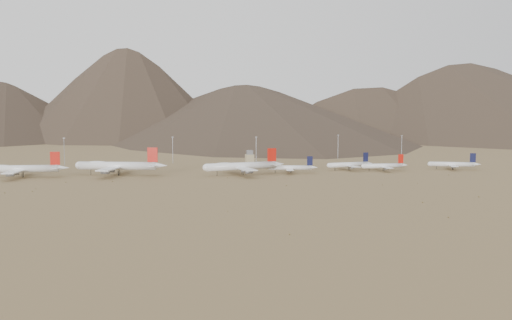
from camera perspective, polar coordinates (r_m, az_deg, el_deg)
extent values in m
plane|color=#9D8151|center=(367.23, -2.10, -2.10)|extent=(3000.00, 3000.00, 0.00)
cylinder|color=white|center=(409.87, -25.27, -0.92)|extent=(53.80, 9.49, 5.53)
cone|color=white|center=(401.16, -21.22, -0.84)|extent=(9.98, 5.68, 4.98)
cube|color=white|center=(410.30, -25.41, -1.04)|extent=(12.19, 49.57, 0.69)
cube|color=white|center=(402.26, -21.81, -0.82)|extent=(6.19, 18.95, 0.33)
cube|color=red|center=(401.91, -21.99, 0.19)|extent=(6.98, 1.01, 9.81)
cylinder|color=black|center=(411.30, -25.04, -1.54)|extent=(0.45, 0.45, 3.75)
cylinder|color=black|center=(408.70, -25.16, -1.59)|extent=(0.45, 0.45, 3.75)
ellipsoid|color=white|center=(414.43, -27.10, -0.72)|extent=(17.39, 5.41, 3.32)
cylinder|color=slate|center=(419.68, -24.97, -1.08)|extent=(5.52, 2.88, 2.49)
cylinder|color=slate|center=(401.22, -25.85, -1.38)|extent=(5.52, 2.88, 2.49)
cylinder|color=slate|center=(428.02, -24.59, -0.95)|extent=(5.52, 2.88, 2.49)
cylinder|color=slate|center=(392.95, -26.28, -1.52)|extent=(5.52, 2.88, 2.49)
cylinder|color=white|center=(398.97, -15.57, -0.64)|extent=(60.14, 22.47, 6.27)
sphere|color=white|center=(410.59, -19.54, -0.59)|extent=(6.15, 6.15, 6.15)
cone|color=white|center=(388.32, -10.87, -0.63)|extent=(12.05, 8.39, 5.65)
cube|color=white|center=(399.49, -15.73, -0.77)|extent=(24.41, 56.20, 0.78)
cube|color=white|center=(389.66, -11.56, -0.60)|extent=(10.98, 21.84, 0.38)
cube|color=red|center=(389.30, -11.75, 0.59)|extent=(7.75, 2.68, 11.13)
cylinder|color=black|center=(407.44, -18.35, -1.34)|extent=(0.40, 0.40, 4.25)
cylinder|color=black|center=(400.56, -15.31, -1.37)|extent=(0.51, 0.51, 4.25)
cylinder|color=black|center=(397.64, -15.47, -1.42)|extent=(0.51, 0.51, 4.25)
ellipsoid|color=white|center=(404.61, -17.67, -0.37)|extent=(19.98, 9.79, 3.76)
cylinder|color=slate|center=(410.02, -15.18, -0.83)|extent=(6.61, 4.36, 2.82)
cylinder|color=slate|center=(389.32, -16.30, -1.17)|extent=(6.61, 4.36, 2.82)
cylinder|color=slate|center=(419.39, -14.71, -0.69)|extent=(6.61, 4.36, 2.82)
cylinder|color=slate|center=(380.06, -16.85, -1.33)|extent=(6.61, 4.36, 2.82)
cylinder|color=white|center=(387.12, -1.69, -0.70)|extent=(56.44, 16.95, 5.83)
sphere|color=white|center=(378.21, -5.70, -0.87)|extent=(5.71, 5.71, 5.71)
cone|color=white|center=(399.20, 2.56, -0.47)|extent=(11.00, 7.16, 5.25)
cube|color=white|center=(386.82, -1.85, -0.84)|extent=(19.15, 52.47, 0.73)
cube|color=white|center=(397.32, 1.97, -0.47)|extent=(8.89, 20.27, 0.35)
cube|color=red|center=(396.20, 1.82, 0.60)|extent=(7.29, 1.98, 10.34)
cylinder|color=black|center=(381.22, -4.47, -1.55)|extent=(0.38, 0.38, 3.95)
cylinder|color=black|center=(389.40, -1.61, -1.39)|extent=(0.47, 0.47, 3.95)
cylinder|color=black|center=(386.69, -1.46, -1.44)|extent=(0.47, 0.47, 3.95)
ellipsoid|color=white|center=(382.09, -3.75, -0.55)|extent=(18.56, 7.88, 3.50)
cylinder|color=slate|center=(396.63, -2.37, -0.90)|extent=(6.05, 3.69, 2.62)
cylinder|color=slate|center=(377.35, -1.30, -1.21)|extent=(6.05, 3.69, 2.62)
cylinder|color=slate|center=(405.35, -2.82, -0.77)|extent=(6.05, 3.69, 2.62)
cylinder|color=slate|center=(368.73, -0.78, -1.36)|extent=(6.05, 3.69, 2.62)
cylinder|color=white|center=(400.06, 3.92, -0.88)|extent=(34.23, 10.77, 3.71)
sphere|color=white|center=(399.64, 1.47, -0.88)|extent=(3.64, 3.64, 3.64)
cone|color=white|center=(401.36, 6.66, -0.84)|extent=(6.72, 4.55, 3.34)
cube|color=white|center=(400.09, 3.82, -0.96)|extent=(11.47, 29.82, 0.46)
cube|color=white|center=(401.10, 6.27, -0.83)|extent=(5.34, 11.54, 0.22)
cube|color=#111333|center=(400.55, 6.18, -0.10)|extent=(4.42, 1.26, 7.33)
cylinder|color=black|center=(400.03, 2.21, -1.32)|extent=(0.39, 0.39, 2.54)
cylinder|color=black|center=(401.35, 4.01, -1.31)|extent=(0.49, 0.49, 2.54)
cylinder|color=black|center=(399.51, 4.02, -1.34)|extent=(0.49, 0.49, 2.54)
cylinder|color=slate|center=(408.34, 3.77, -0.96)|extent=(3.69, 2.35, 1.67)
cylinder|color=slate|center=(392.03, 3.88, -1.22)|extent=(3.69, 2.35, 1.67)
cylinder|color=white|center=(427.94, 10.51, -0.52)|extent=(36.79, 9.98, 3.98)
sphere|color=white|center=(418.90, 8.36, -0.61)|extent=(3.90, 3.90, 3.90)
cone|color=white|center=(438.73, 12.82, -0.38)|extent=(7.10, 4.62, 3.58)
cube|color=white|center=(427.63, 10.43, -0.60)|extent=(10.97, 31.94, 0.50)
cube|color=white|center=(437.13, 12.49, -0.38)|extent=(5.22, 12.31, 0.24)
cube|color=#111333|center=(436.25, 12.43, 0.33)|extent=(4.76, 1.14, 7.85)
cylinder|color=black|center=(421.89, 9.01, -1.03)|extent=(0.42, 0.42, 2.72)
cylinder|color=black|center=(429.50, 10.52, -0.95)|extent=(0.52, 0.52, 2.72)
cylinder|color=black|center=(427.81, 10.66, -0.97)|extent=(0.52, 0.52, 2.72)
cylinder|color=slate|center=(435.27, 9.83, -0.62)|extent=(3.91, 2.37, 1.79)
cylinder|color=slate|center=(420.23, 11.03, -0.85)|extent=(3.91, 2.37, 1.79)
cylinder|color=white|center=(426.82, 14.30, -0.64)|extent=(34.73, 4.19, 3.77)
sphere|color=white|center=(419.60, 12.17, -0.69)|extent=(3.69, 3.69, 3.69)
cone|color=white|center=(435.56, 16.60, -0.55)|extent=(6.28, 3.47, 3.39)
cube|color=white|center=(426.57, 14.21, -0.72)|extent=(5.91, 29.79, 0.47)
cube|color=white|center=(434.26, 16.28, -0.54)|extent=(3.26, 11.33, 0.23)
cube|color=red|center=(433.47, 16.22, 0.14)|extent=(4.51, 0.39, 7.43)
cylinder|color=black|center=(422.03, 12.81, -1.11)|extent=(0.40, 0.40, 2.58)
cylinder|color=black|center=(428.28, 14.32, -1.05)|extent=(0.50, 0.50, 2.58)
cylinder|color=black|center=(426.60, 14.43, -1.07)|extent=(0.50, 0.50, 2.58)
cylinder|color=slate|center=(434.14, 13.74, -0.73)|extent=(3.49, 1.74, 1.69)
cylinder|color=slate|center=(419.22, 14.70, -0.96)|extent=(3.49, 1.74, 1.69)
cylinder|color=white|center=(456.53, 21.49, -0.45)|extent=(34.96, 16.69, 3.91)
sphere|color=white|center=(453.43, 19.26, -0.42)|extent=(3.83, 3.83, 3.83)
cone|color=white|center=(460.79, 23.96, -0.45)|extent=(7.31, 5.63, 3.52)
cube|color=white|center=(456.45, 21.40, -0.52)|extent=(16.55, 30.84, 0.49)
cube|color=white|center=(460.11, 23.61, -0.43)|extent=(7.27, 12.10, 0.23)
cube|color=#111333|center=(459.50, 23.54, 0.24)|extent=(4.49, 2.02, 7.71)
cylinder|color=black|center=(454.60, 19.92, -0.84)|extent=(0.41, 0.41, 2.67)
cylinder|color=black|center=(457.93, 21.55, -0.85)|extent=(0.51, 0.51, 2.67)
cylinder|color=black|center=(456.03, 21.59, -0.88)|extent=(0.51, 0.51, 2.67)
cylinder|color=slate|center=(464.98, 21.20, -0.54)|extent=(3.99, 2.94, 1.76)
cylinder|color=slate|center=(448.10, 21.61, -0.75)|extent=(3.99, 2.94, 1.76)
cube|color=tan|center=(489.42, -0.74, 0.19)|extent=(8.00, 8.00, 8.00)
cube|color=slate|center=(488.94, -0.74, 0.89)|extent=(6.00, 6.00, 4.00)
cylinder|color=gray|center=(491.32, -21.06, 0.86)|extent=(0.50, 0.50, 25.00)
cube|color=gray|center=(490.61, -21.11, 2.35)|extent=(2.00, 0.60, 0.80)
cylinder|color=gray|center=(486.79, -9.49, 1.09)|extent=(0.50, 0.50, 25.00)
cube|color=gray|center=(486.07, -9.52, 2.60)|extent=(2.00, 0.60, 0.80)
cylinder|color=gray|center=(482.51, 0.02, 1.13)|extent=(0.50, 0.50, 25.00)
cube|color=gray|center=(481.78, 0.02, 2.65)|extent=(2.00, 0.60, 0.80)
cylinder|color=gray|center=(536.36, 9.36, 1.46)|extent=(0.50, 0.50, 25.00)
cube|color=gray|center=(535.71, 9.38, 2.83)|extent=(2.00, 0.60, 0.80)
cylinder|color=gray|center=(536.09, 16.30, 1.32)|extent=(0.50, 0.50, 25.00)
cube|color=gray|center=(535.44, 16.34, 2.69)|extent=(2.00, 0.60, 0.80)
ellipsoid|color=olive|center=(369.12, -3.28, -2.03)|extent=(0.66, 0.66, 0.49)
ellipsoid|color=olive|center=(413.37, 21.15, -1.60)|extent=(0.90, 0.90, 0.51)
ellipsoid|color=olive|center=(328.17, 3.48, -2.93)|extent=(1.03, 1.03, 0.52)
ellipsoid|color=olive|center=(332.11, -24.20, -3.28)|extent=(0.79, 0.79, 0.47)
ellipsoid|color=olive|center=(279.33, 18.51, -4.59)|extent=(0.85, 0.85, 0.66)
ellipsoid|color=olive|center=(357.05, 17.94, -2.53)|extent=(0.61, 0.61, 0.36)
ellipsoid|color=olive|center=(380.56, 26.48, -2.36)|extent=(0.66, 0.66, 0.38)
ellipsoid|color=olive|center=(342.72, -23.87, -3.02)|extent=(0.84, 0.84, 0.43)
ellipsoid|color=olive|center=(332.69, -26.80, -3.37)|extent=(0.88, 0.88, 0.48)
ellipsoid|color=olive|center=(242.01, -3.27, -5.85)|extent=(0.53, 0.53, 0.32)
ellipsoid|color=olive|center=(341.45, 14.26, -2.77)|extent=(0.81, 0.81, 0.43)
ellipsoid|color=olive|center=(195.72, 3.87, -8.46)|extent=(0.64, 0.64, 0.52)
ellipsoid|color=olive|center=(243.13, 21.13, -6.12)|extent=(0.83, 0.83, 0.52)
ellipsoid|color=olive|center=(309.41, 24.11, -3.86)|extent=(0.87, 0.87, 0.59)
ellipsoid|color=olive|center=(361.66, -16.10, -2.36)|extent=(0.81, 0.81, 0.70)
ellipsoid|color=olive|center=(367.36, -20.90, -2.38)|extent=(0.78, 0.78, 0.66)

